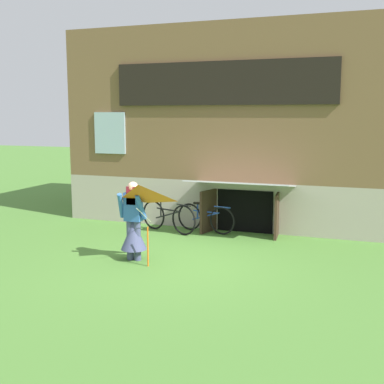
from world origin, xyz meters
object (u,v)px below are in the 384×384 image
Objects in this scene: person at (133,227)px; bicycle_blue at (205,218)px; bicycle_black at (168,217)px; kite at (139,206)px.

bicycle_blue is (0.58, 2.78, -0.31)m from person.
bicycle_black is (-0.88, -0.29, 0.03)m from bicycle_blue.
bicycle_black is at bearing 114.25° from person.
bicycle_blue is (0.18, 3.35, -0.87)m from kite.
person reaches higher than bicycle_blue.
bicycle_blue is 0.96× the size of bicycle_black.
kite is 3.24m from bicycle_black.
person is 1.08× the size of kite.
bicycle_black is at bearing -149.66° from bicycle_blue.
kite is 3.46m from bicycle_blue.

